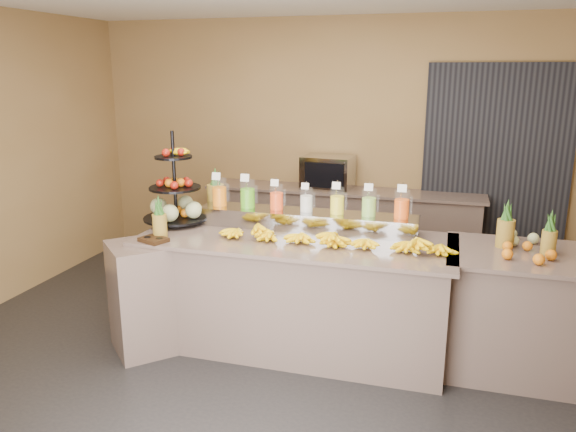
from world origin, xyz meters
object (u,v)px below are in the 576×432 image
at_px(fruit_stand, 179,200).
at_px(condiment_caddy, 154,240).
at_px(pitcher_tray, 306,220).
at_px(right_fruit_pile, 525,245).
at_px(oven_warmer, 328,172).
at_px(banana_heap, 334,237).

height_order(fruit_stand, condiment_caddy, fruit_stand).
distance_m(pitcher_tray, right_fruit_pile, 1.70).
bearing_deg(fruit_stand, oven_warmer, 79.02).
distance_m(pitcher_tray, oven_warmer, 1.68).
bearing_deg(condiment_caddy, banana_heap, 13.27).
height_order(pitcher_tray, condiment_caddy, pitcher_tray).
bearing_deg(condiment_caddy, fruit_stand, 95.52).
bearing_deg(banana_heap, oven_warmer, 103.75).
distance_m(condiment_caddy, oven_warmer, 2.52).
bearing_deg(fruit_stand, right_fruit_pile, 14.83).
xyz_separation_m(condiment_caddy, oven_warmer, (0.87, 2.35, 0.17)).
xyz_separation_m(fruit_stand, condiment_caddy, (0.05, -0.56, -0.19)).
height_order(pitcher_tray, oven_warmer, oven_warmer).
bearing_deg(banana_heap, fruit_stand, 170.50).
bearing_deg(oven_warmer, banana_heap, -71.38).
height_order(pitcher_tray, right_fruit_pile, right_fruit_pile).
relative_size(pitcher_tray, condiment_caddy, 8.93).
bearing_deg(pitcher_tray, right_fruit_pile, -6.54).
bearing_deg(pitcher_tray, fruit_stand, -173.57).
bearing_deg(pitcher_tray, oven_warmer, 96.22).
relative_size(condiment_caddy, right_fruit_pile, 0.52).
bearing_deg(right_fruit_pile, fruit_stand, 178.59).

